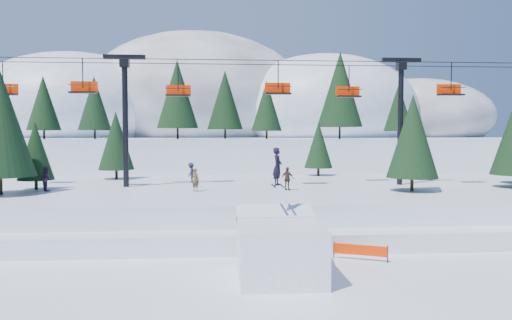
{
  "coord_description": "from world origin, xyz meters",
  "views": [
    {
      "loc": [
        -1.81,
        -21.59,
        6.65
      ],
      "look_at": [
        0.3,
        6.0,
        5.2
      ],
      "focal_mm": 35.0,
      "sensor_mm": 36.0,
      "label": 1
    }
  ],
  "objects": [
    {
      "name": "jump_kicker",
      "position": [
        1.0,
        1.12,
        1.4
      ],
      "size": [
        3.79,
        5.16,
        5.99
      ],
      "color": "white",
      "rests_on": "ground"
    },
    {
      "name": "distant_skiers",
      "position": [
        -2.35,
        17.89,
        3.34
      ],
      "size": [
        32.61,
        8.59,
        1.77
      ],
      "color": "#203E29",
      "rests_on": "mid_shelf"
    },
    {
      "name": "berm",
      "position": [
        0.0,
        8.0,
        0.55
      ],
      "size": [
        70.0,
        6.0,
        1.1
      ],
      "primitive_type": "cube",
      "color": "white",
      "rests_on": "ground"
    },
    {
      "name": "mid_shelf",
      "position": [
        0.0,
        18.0,
        1.25
      ],
      "size": [
        70.0,
        22.0,
        2.5
      ],
      "primitive_type": "cube",
      "color": "white",
      "rests_on": "ground"
    },
    {
      "name": "chairlift",
      "position": [
        1.11,
        18.05,
        9.32
      ],
      "size": [
        46.0,
        3.21,
        10.28
      ],
      "color": "black",
      "rests_on": "mid_shelf"
    },
    {
      "name": "ground",
      "position": [
        0.0,
        0.0,
        0.0
      ],
      "size": [
        160.0,
        160.0,
        0.0
      ],
      "primitive_type": "plane",
      "color": "white",
      "rests_on": "ground"
    },
    {
      "name": "conifer_stand",
      "position": [
        1.3,
        17.92,
        6.66
      ],
      "size": [
        63.63,
        17.7,
        8.98
      ],
      "color": "black",
      "rests_on": "mid_shelf"
    },
    {
      "name": "mountain_ridge",
      "position": [
        -5.08,
        73.33,
        9.64
      ],
      "size": [
        119.0,
        60.38,
        26.46
      ],
      "color": "white",
      "rests_on": "ground"
    },
    {
      "name": "banner_far",
      "position": [
        11.09,
        6.41,
        0.54
      ],
      "size": [
        2.81,
        0.57,
        0.9
      ],
      "color": "black",
      "rests_on": "ground"
    },
    {
      "name": "banner_near",
      "position": [
        5.64,
        3.83,
        0.54
      ],
      "size": [
        2.6,
        1.23,
        0.9
      ],
      "color": "black",
      "rests_on": "ground"
    }
  ]
}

